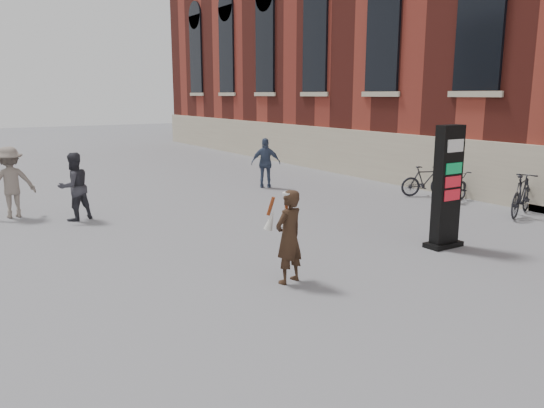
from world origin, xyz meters
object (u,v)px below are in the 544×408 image
woman (288,236)px  bike_7 (425,181)px  pedestrian_b (11,182)px  bike_5 (522,195)px  bike_6 (455,188)px  pedestrian_c (266,163)px  pedestrian_a (74,187)px  info_pylon (447,187)px

woman → bike_7: size_ratio=1.01×
pedestrian_b → bike_5: pedestrian_b is taller
pedestrian_b → bike_7: (11.34, -3.64, -0.44)m
woman → bike_6: woman is taller
bike_6 → bike_7: (0.00, 1.14, 0.04)m
woman → bike_7: 9.04m
pedestrian_c → bike_6: pedestrian_c is taller
pedestrian_c → bike_7: size_ratio=1.07×
pedestrian_a → bike_5: (10.03, -5.72, -0.30)m
bike_7 → woman: bearing=141.3°
bike_5 → bike_6: size_ratio=1.11×
bike_5 → bike_7: size_ratio=1.18×
pedestrian_c → bike_5: bearing=147.3°
pedestrian_c → pedestrian_a: bearing=45.2°
bike_7 → bike_5: bearing=-156.5°
info_pylon → bike_7: size_ratio=1.60×
info_pylon → woman: info_pylon is taller
pedestrian_c → bike_7: pedestrian_c is taller
pedestrian_a → bike_7: bearing=147.6°
info_pylon → bike_6: size_ratio=1.52×
pedestrian_c → bike_6: 6.19m
pedestrian_b → bike_7: size_ratio=1.16×
pedestrian_c → bike_5: (3.42, -7.27, -0.29)m
info_pylon → bike_5: bearing=12.4°
pedestrian_a → pedestrian_c: (6.61, 1.55, -0.01)m
woman → pedestrian_c: size_ratio=0.95×
pedestrian_a → bike_5: 11.55m
woman → pedestrian_a: (-2.04, 6.67, 0.04)m
info_pylon → bike_6: (4.03, 3.02, -0.83)m
woman → pedestrian_b: 8.54m
pedestrian_a → pedestrian_b: pedestrian_b is taller
woman → pedestrian_a: size_ratio=0.93×
woman → pedestrian_c: pedestrian_c is taller
pedestrian_c → bike_7: (3.42, -4.00, -0.37)m
pedestrian_b → pedestrian_c: bearing=179.5°
pedestrian_b → bike_5: 13.28m
pedestrian_b → bike_7: pedestrian_b is taller
info_pylon → pedestrian_c: size_ratio=1.50×
bike_5 → pedestrian_c: bearing=5.2°
pedestrian_c → bike_6: bearing=155.7°
pedestrian_a → bike_5: size_ratio=0.92×
info_pylon → pedestrian_b: 10.70m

